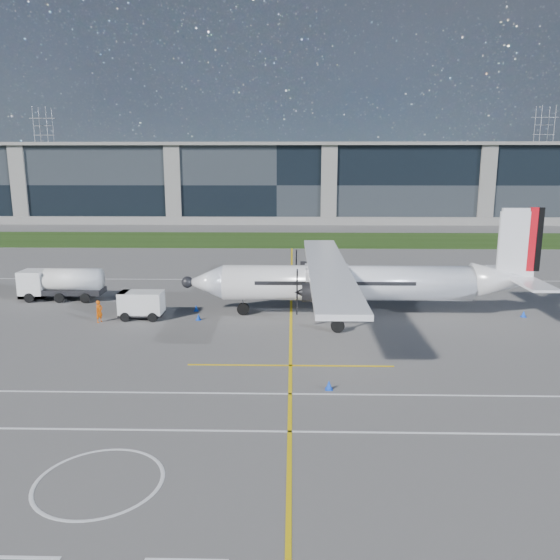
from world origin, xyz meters
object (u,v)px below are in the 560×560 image
at_px(baggage_tug, 142,305).
at_px(pylon_west, 46,154).
at_px(fuel_tanker_truck, 56,284).
at_px(safety_cone_stbdwing, 321,277).
at_px(pylon_east, 542,153).
at_px(safety_cone_portwing, 329,385).
at_px(safety_cone_nose_stbd, 196,308).
at_px(turboprop_aircraft, 360,262).
at_px(safety_cone_nose_port, 198,317).
at_px(safety_cone_tail, 524,314).
at_px(ground_crew_person, 99,310).

bearing_deg(baggage_tug, pylon_west, 116.11).
xyz_separation_m(fuel_tanker_truck, safety_cone_stbdwing, (23.25, 9.13, -1.12)).
bearing_deg(baggage_tug, pylon_east, 57.46).
height_order(safety_cone_portwing, safety_cone_nose_stbd, same).
height_order(turboprop_aircraft, safety_cone_nose_stbd, turboprop_aircraft).
bearing_deg(safety_cone_nose_port, pylon_east, 58.76).
xyz_separation_m(baggage_tug, safety_cone_tail, (29.12, 1.00, -0.78)).
height_order(turboprop_aircraft, ground_crew_person, turboprop_aircraft).
height_order(baggage_tug, safety_cone_stbdwing, baggage_tug).
bearing_deg(ground_crew_person, baggage_tug, -39.62).
distance_m(baggage_tug, safety_cone_nose_stbd, 4.39).
bearing_deg(ground_crew_person, pylon_west, 53.37).
height_order(pylon_west, safety_cone_nose_port, pylon_west).
relative_size(safety_cone_stbdwing, safety_cone_nose_port, 1.00).
bearing_deg(safety_cone_portwing, ground_crew_person, 143.52).
height_order(turboprop_aircraft, safety_cone_portwing, turboprop_aircraft).
xyz_separation_m(safety_cone_stbdwing, safety_cone_tail, (14.76, -13.72, 0.00)).
distance_m(fuel_tanker_truck, safety_cone_portwing, 29.06).
distance_m(pylon_west, safety_cone_nose_stbd, 163.34).
bearing_deg(pylon_west, fuel_tanker_truck, -65.95).
bearing_deg(pylon_west, safety_cone_tail, -55.24).
height_order(pylon_west, safety_cone_stbdwing, pylon_west).
distance_m(pylon_west, pylon_east, 165.00).
xyz_separation_m(pylon_east, fuel_tanker_truck, (-102.20, -140.69, -13.63)).
height_order(turboprop_aircraft, baggage_tug, turboprop_aircraft).
xyz_separation_m(pylon_east, ground_crew_person, (-96.16, -147.42, -14.06)).
bearing_deg(fuel_tanker_truck, baggage_tug, -32.12).
bearing_deg(safety_cone_stbdwing, fuel_tanker_truck, -158.55).
distance_m(pylon_west, safety_cone_nose_port, 165.86).
relative_size(turboprop_aircraft, safety_cone_stbdwing, 55.68).
bearing_deg(safety_cone_nose_stbd, safety_cone_nose_port, -76.34).
relative_size(baggage_tug, safety_cone_portwing, 6.85).
height_order(pylon_west, pylon_east, same).
xyz_separation_m(pylon_west, baggage_tug, (71.69, -146.27, -13.97)).
bearing_deg(ground_crew_person, pylon_east, -4.78).
relative_size(turboprop_aircraft, safety_cone_nose_port, 55.68).
bearing_deg(safety_cone_nose_port, safety_cone_nose_stbd, 103.66).
relative_size(fuel_tanker_truck, safety_cone_stbdwing, 14.63).
bearing_deg(safety_cone_tail, safety_cone_nose_stbd, 177.42).
xyz_separation_m(turboprop_aircraft, safety_cone_nose_port, (-12.19, -1.48, -3.93)).
height_order(safety_cone_portwing, safety_cone_tail, same).
relative_size(fuel_tanker_truck, ground_crew_person, 3.87).
bearing_deg(turboprop_aircraft, safety_cone_nose_stbd, 175.28).
height_order(safety_cone_nose_stbd, safety_cone_tail, same).
bearing_deg(pylon_west, turboprop_aircraft, -58.71).
xyz_separation_m(pylon_west, safety_cone_portwing, (85.01, -159.38, -14.75)).
relative_size(baggage_tug, safety_cone_nose_stbd, 6.85).
bearing_deg(safety_cone_nose_stbd, baggage_tug, -150.22).
relative_size(turboprop_aircraft, baggage_tug, 8.12).
bearing_deg(safety_cone_tail, safety_cone_nose_port, -176.78).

